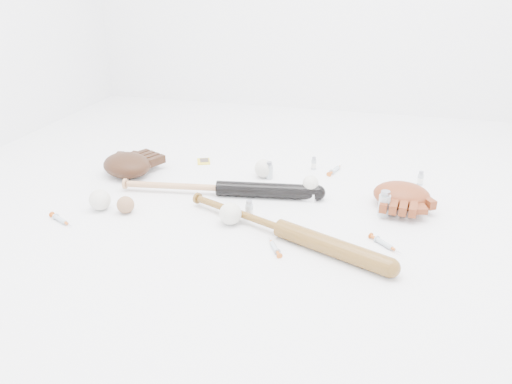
% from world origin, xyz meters
% --- Properties ---
extents(bat_dark, '(0.86, 0.19, 0.06)m').
position_xyz_m(bat_dark, '(-0.21, 0.07, 0.03)').
color(bat_dark, black).
rests_on(bat_dark, ground).
extents(bat_wood, '(0.81, 0.39, 0.06)m').
position_xyz_m(bat_wood, '(0.11, -0.20, 0.03)').
color(bat_wood, brown).
rests_on(bat_wood, ground).
extents(glove_dark, '(0.37, 0.37, 0.10)m').
position_xyz_m(glove_dark, '(-0.68, 0.17, 0.05)').
color(glove_dark, black).
rests_on(glove_dark, ground).
extents(glove_tan, '(0.29, 0.29, 0.09)m').
position_xyz_m(glove_tan, '(0.52, 0.16, 0.05)').
color(glove_tan, maroon).
rests_on(glove_tan, ground).
extents(trading_card, '(0.09, 0.10, 0.00)m').
position_xyz_m(trading_card, '(-0.40, 0.41, 0.00)').
color(trading_card, gold).
rests_on(trading_card, ground).
extents(pedestal, '(0.08, 0.08, 0.04)m').
position_xyz_m(pedestal, '(0.16, 0.13, 0.02)').
color(pedestal, white).
rests_on(pedestal, ground).
extents(baseball_on_pedestal, '(0.06, 0.06, 0.06)m').
position_xyz_m(baseball_on_pedestal, '(0.16, 0.13, 0.07)').
color(baseball_on_pedestal, silver).
rests_on(baseball_on_pedestal, pedestal).
extents(baseball_left, '(0.08, 0.08, 0.08)m').
position_xyz_m(baseball_left, '(-0.61, -0.17, 0.04)').
color(baseball_left, silver).
rests_on(baseball_left, ground).
extents(baseball_upper, '(0.08, 0.08, 0.08)m').
position_xyz_m(baseball_upper, '(-0.08, 0.30, 0.04)').
color(baseball_upper, silver).
rests_on(baseball_upper, ground).
extents(baseball_mid, '(0.08, 0.08, 0.08)m').
position_xyz_m(baseball_mid, '(-0.09, -0.16, 0.04)').
color(baseball_mid, silver).
rests_on(baseball_mid, ground).
extents(baseball_aged, '(0.07, 0.07, 0.07)m').
position_xyz_m(baseball_aged, '(-0.50, -0.17, 0.03)').
color(baseball_aged, '#936746').
rests_on(baseball_aged, ground).
extents(syringe_0, '(0.15, 0.09, 0.02)m').
position_xyz_m(syringe_0, '(-0.70, -0.30, 0.01)').
color(syringe_0, '#ADBCC6').
rests_on(syringe_0, ground).
extents(syringe_1, '(0.09, 0.13, 0.02)m').
position_xyz_m(syringe_1, '(0.11, -0.29, 0.01)').
color(syringe_1, '#ADBCC6').
rests_on(syringe_1, ground).
extents(syringe_2, '(0.07, 0.16, 0.02)m').
position_xyz_m(syringe_2, '(0.22, 0.45, 0.01)').
color(syringe_2, '#ADBCC6').
rests_on(syringe_2, ground).
extents(syringe_3, '(0.13, 0.12, 0.02)m').
position_xyz_m(syringe_3, '(0.46, -0.18, 0.01)').
color(syringe_3, '#ADBCC6').
rests_on(syringe_3, ground).
extents(vial_0, '(0.02, 0.02, 0.06)m').
position_xyz_m(vial_0, '(0.13, 0.45, 0.03)').
color(vial_0, '#ACB6BD').
rests_on(vial_0, ground).
extents(vial_1, '(0.02, 0.02, 0.06)m').
position_xyz_m(vial_1, '(0.60, 0.39, 0.03)').
color(vial_1, '#ACB6BD').
rests_on(vial_1, ground).
extents(vial_2, '(0.03, 0.03, 0.08)m').
position_xyz_m(vial_2, '(-0.05, 0.29, 0.04)').
color(vial_2, '#ACB6BD').
rests_on(vial_2, ground).
extents(vial_3, '(0.04, 0.04, 0.10)m').
position_xyz_m(vial_3, '(0.45, 0.05, 0.05)').
color(vial_3, '#ACB6BD').
rests_on(vial_3, ground).
extents(vial_4, '(0.03, 0.03, 0.07)m').
position_xyz_m(vial_4, '(-0.03, -0.10, 0.04)').
color(vial_4, '#ACB6BD').
rests_on(vial_4, ground).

